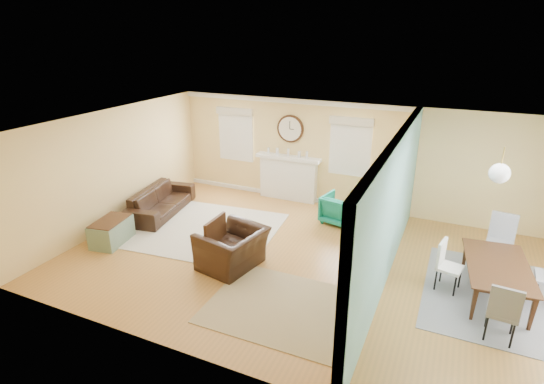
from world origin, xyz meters
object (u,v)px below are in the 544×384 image
object	(u,v)px
sofa	(161,201)
green_chair	(339,209)
credenza	(385,218)
dining_table	(497,281)
eames_chair	(232,249)

from	to	relation	value
sofa	green_chair	bearing A→B (deg)	-82.78
sofa	credenza	size ratio (longest dim) A/B	1.40
sofa	credenza	xyz separation A→B (m)	(5.13, 1.02, 0.09)
green_chair	credenza	xyz separation A→B (m)	(1.06, -0.22, 0.07)
green_chair	credenza	world-z (taller)	credenza
green_chair	dining_table	world-z (taller)	green_chair
green_chair	credenza	size ratio (longest dim) A/B	0.48
sofa	credenza	bearing A→B (deg)	-88.55
green_chair	credenza	distance (m)	1.09
eames_chair	green_chair	bearing A→B (deg)	166.00
sofa	green_chair	size ratio (longest dim) A/B	2.92
credenza	eames_chair	bearing A→B (deg)	-133.06
sofa	green_chair	world-z (taller)	green_chair
sofa	green_chair	xyz separation A→B (m)	(4.06, 1.24, 0.02)
sofa	dining_table	bearing A→B (deg)	-104.07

